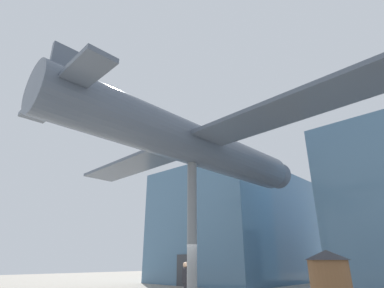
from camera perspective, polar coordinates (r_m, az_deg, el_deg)
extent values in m
cube|color=slate|center=(30.90, 8.60, -15.50)|extent=(10.84, 14.48, 9.71)
cube|color=#383A3F|center=(31.82, 8.09, -6.24)|extent=(0.36, 13.76, 0.60)
cube|color=#383A3F|center=(25.09, -1.28, -22.90)|extent=(1.80, 0.12, 2.30)
cylinder|color=slate|center=(13.89, 0.00, -16.06)|extent=(0.44, 0.44, 6.23)
cylinder|color=#4C5666|center=(14.85, 0.00, 0.00)|extent=(2.52, 15.02, 2.03)
cube|color=#4C5666|center=(14.85, 0.00, 0.00)|extent=(18.56, 2.78, 0.18)
cube|color=#4C5666|center=(11.67, -23.72, 9.08)|extent=(5.95, 1.19, 0.18)
cube|color=#4C5666|center=(12.16, -23.03, 13.01)|extent=(0.22, 1.11, 1.82)
cone|color=#4C5666|center=(21.01, 15.61, -5.64)|extent=(1.76, 1.07, 1.72)
sphere|color=black|center=(21.59, 16.53, -5.96)|extent=(0.44, 0.44, 0.44)
cube|color=black|center=(15.53, -1.22, -23.74)|extent=(0.38, 0.46, 0.66)
sphere|color=tan|center=(15.51, -1.21, -22.03)|extent=(0.27, 0.27, 0.27)
cone|color=#2D2D33|center=(9.06, 24.22, -18.70)|extent=(1.15, 1.15, 0.25)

